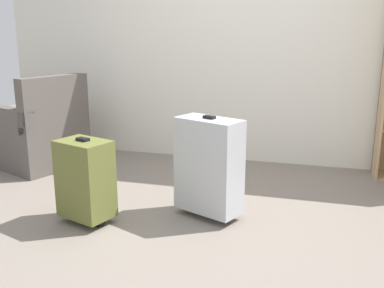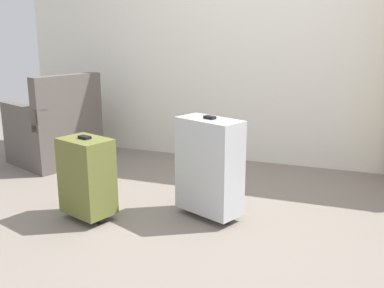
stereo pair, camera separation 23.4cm
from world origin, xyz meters
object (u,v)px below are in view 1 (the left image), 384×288
(mug, at_px, (90,168))
(suitcase_silver, at_px, (209,166))
(suitcase_olive, at_px, (85,179))
(armchair, at_px, (41,135))

(mug, bearing_deg, suitcase_silver, -27.35)
(suitcase_silver, bearing_deg, suitcase_olive, -157.60)
(mug, height_order, suitcase_olive, suitcase_olive)
(suitcase_silver, xyz_separation_m, suitcase_olive, (-0.79, -0.33, -0.07))
(suitcase_silver, height_order, suitcase_olive, suitcase_silver)
(armchair, distance_m, mug, 0.62)
(suitcase_silver, bearing_deg, armchair, 157.97)
(armchair, height_order, suitcase_silver, armchair)
(armchair, bearing_deg, suitcase_silver, -22.03)
(mug, relative_size, suitcase_silver, 0.16)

